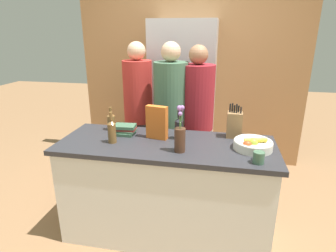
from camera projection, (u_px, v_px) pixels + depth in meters
ground_plane at (166, 230)px, 2.64m from camera, size 14.00×14.00×0.00m
kitchen_island at (166, 189)px, 2.49m from camera, size 1.82×0.70×0.89m
back_wall_wood at (191, 68)px, 3.80m from camera, size 3.02×0.12×2.60m
refrigerator at (183, 99)px, 3.59m from camera, size 0.78×0.62×1.91m
fruit_bowl at (253, 144)px, 2.21m from camera, size 0.30×0.30×0.10m
knife_block at (234, 124)px, 2.45m from camera, size 0.13×0.11×0.30m
flower_vase at (180, 136)px, 2.15m from camera, size 0.09×0.09×0.37m
cereal_box at (157, 122)px, 2.41m from camera, size 0.19×0.10×0.29m
coffee_mug at (258, 157)px, 1.98m from camera, size 0.08×0.11×0.09m
book_stack at (125, 130)px, 2.53m from camera, size 0.20×0.15×0.09m
bottle_oil at (179, 128)px, 2.41m from camera, size 0.07×0.07×0.26m
bottle_vinegar at (112, 131)px, 2.33m from camera, size 0.07×0.07×0.26m
bottle_wine at (111, 121)px, 2.64m from camera, size 0.07×0.07×0.22m
person_at_sink at (138, 109)px, 3.14m from camera, size 0.32×0.32×1.67m
person_in_blue at (171, 115)px, 2.93m from camera, size 0.35×0.35×1.68m
person_in_red_tee at (196, 116)px, 2.94m from camera, size 0.35×0.35×1.65m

